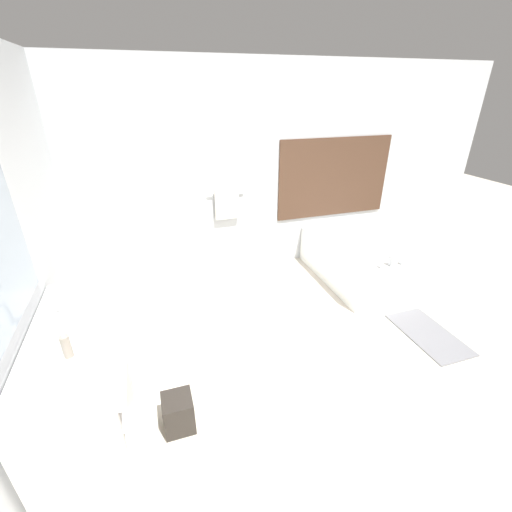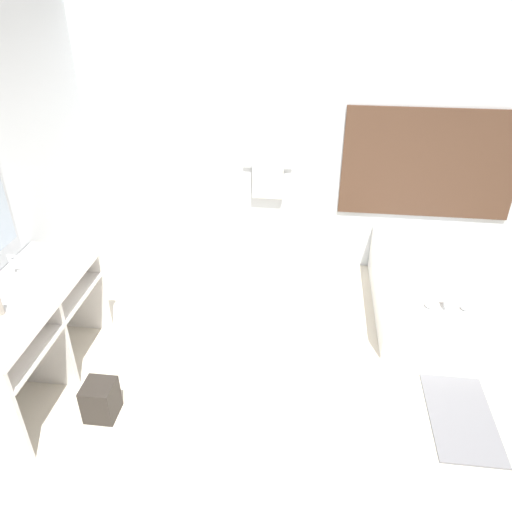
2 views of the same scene
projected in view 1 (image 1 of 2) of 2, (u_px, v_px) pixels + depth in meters
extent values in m
plane|color=beige|center=(318.00, 370.00, 3.17)|extent=(16.00, 16.00, 0.00)
cube|color=silver|center=(247.00, 173.00, 4.47)|extent=(7.40, 0.06, 2.70)
cube|color=#4C3323|center=(334.00, 178.00, 4.86)|extent=(1.70, 0.02, 1.10)
cylinder|color=silver|center=(226.00, 191.00, 4.42)|extent=(0.50, 0.02, 0.02)
cube|color=beige|center=(227.00, 204.00, 4.49)|extent=(0.32, 0.04, 0.40)
cube|color=white|center=(76.00, 335.00, 2.35)|extent=(0.62, 1.47, 0.05)
cube|color=white|center=(83.00, 360.00, 2.45)|extent=(0.59, 1.40, 0.02)
cylinder|color=white|center=(81.00, 321.00, 2.55)|extent=(0.34, 0.34, 0.13)
cube|color=white|center=(76.00, 473.00, 1.93)|extent=(0.57, 0.04, 0.81)
cube|color=white|center=(90.00, 381.00, 2.54)|extent=(0.57, 0.04, 0.81)
cube|color=white|center=(98.00, 324.00, 3.15)|extent=(0.57, 0.04, 0.81)
cylinder|color=beige|center=(82.00, 390.00, 2.12)|extent=(0.13, 0.40, 0.13)
cylinder|color=beige|center=(93.00, 321.00, 2.74)|extent=(0.13, 0.40, 0.13)
cylinder|color=silver|center=(53.00, 317.00, 2.47)|extent=(0.04, 0.04, 0.02)
cylinder|color=silver|center=(50.00, 307.00, 2.43)|extent=(0.02, 0.02, 0.16)
cube|color=silver|center=(54.00, 297.00, 2.41)|extent=(0.07, 0.01, 0.01)
cube|color=white|center=(356.00, 260.00, 4.63)|extent=(0.93, 1.53, 0.50)
ellipsoid|color=white|center=(357.00, 254.00, 4.59)|extent=(0.67, 1.10, 0.30)
cube|color=silver|center=(392.00, 261.00, 3.93)|extent=(0.04, 0.07, 0.12)
sphere|color=silver|center=(381.00, 265.00, 3.90)|extent=(0.06, 0.06, 0.06)
sphere|color=silver|center=(401.00, 262.00, 3.98)|extent=(0.06, 0.06, 0.06)
cylinder|color=white|center=(44.00, 387.00, 1.77)|extent=(0.07, 0.07, 0.22)
cylinder|color=white|center=(38.00, 370.00, 1.72)|extent=(0.04, 0.04, 0.02)
cylinder|color=gray|center=(66.00, 346.00, 2.09)|extent=(0.06, 0.06, 0.15)
cylinder|color=silver|center=(63.00, 334.00, 2.05)|extent=(0.03, 0.03, 0.03)
cube|color=#2D2823|center=(178.00, 413.00, 2.59)|extent=(0.22, 0.22, 0.29)
cube|color=slate|center=(428.00, 334.00, 3.62)|extent=(0.47, 0.84, 0.02)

